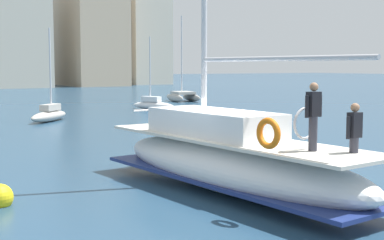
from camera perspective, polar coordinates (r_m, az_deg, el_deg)
The scene contains 5 objects.
ground_plane at distance 15.81m, azimuth 2.72°, elevation -6.85°, with size 400.00×400.00×0.00m, color navy.
main_sailboat at distance 14.98m, azimuth 3.88°, elevation -3.98°, with size 3.15×9.76×14.03m.
moored_sloop_near at distance 53.33m, azimuth -0.95°, elevation 2.58°, with size 3.05×4.97×8.31m.
moored_catamaran at distance 43.20m, azimuth -4.10°, elevation 1.68°, with size 2.48×4.02×5.73m.
moored_cutter_left at distance 35.02m, azimuth -14.69°, elevation 0.61°, with size 3.58×3.58×5.79m.
Camera 1 is at (-8.77, -12.70, 3.41)m, focal length 51.06 mm.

